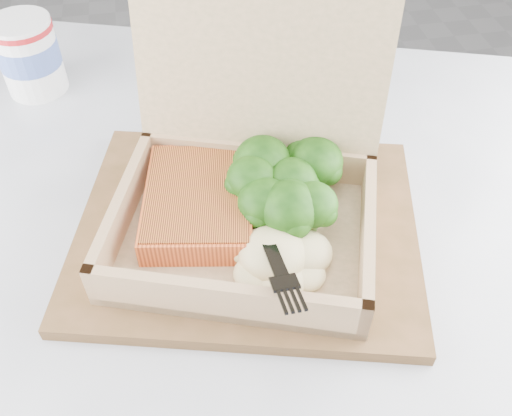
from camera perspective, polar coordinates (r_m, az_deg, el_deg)
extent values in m
plane|color=gray|center=(1.37, 12.07, -15.78)|extent=(4.00, 4.00, 0.00)
cube|color=silver|center=(0.56, -7.12, -7.85)|extent=(1.12, 1.12, 0.03)
cube|color=brown|center=(0.57, -0.88, -2.12)|extent=(0.39, 0.35, 0.01)
cube|color=tan|center=(0.55, -1.30, -2.91)|extent=(0.29, 0.26, 0.01)
cube|color=#A48059|center=(0.56, -13.03, -0.25)|extent=(0.07, 0.18, 0.05)
cube|color=#A48059|center=(0.54, 11.01, -3.02)|extent=(0.07, 0.18, 0.05)
cube|color=#A48059|center=(0.49, -3.11, -9.42)|extent=(0.23, 0.09, 0.05)
cube|color=#A48059|center=(0.60, 0.09, 4.66)|extent=(0.23, 0.09, 0.05)
cube|color=tan|center=(0.55, 0.46, 14.74)|extent=(0.24, 0.12, 0.19)
cube|color=orange|center=(0.56, -5.71, 0.59)|extent=(0.13, 0.15, 0.03)
ellipsoid|color=beige|center=(0.51, 1.72, -4.56)|extent=(0.10, 0.09, 0.03)
cube|color=black|center=(0.54, -0.19, 1.19)|extent=(0.01, 0.11, 0.03)
cube|color=black|center=(0.49, 1.78, -5.44)|extent=(0.02, 0.05, 0.02)
cylinder|color=white|center=(0.79, -21.73, 13.96)|extent=(0.08, 0.08, 0.10)
cylinder|color=#455EA8|center=(0.79, -21.83, 14.25)|extent=(0.08, 0.08, 0.03)
cylinder|color=#AD161B|center=(0.77, -22.56, 16.38)|extent=(0.08, 0.08, 0.01)
cube|color=white|center=(0.71, 0.84, 8.82)|extent=(0.11, 0.16, 0.00)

